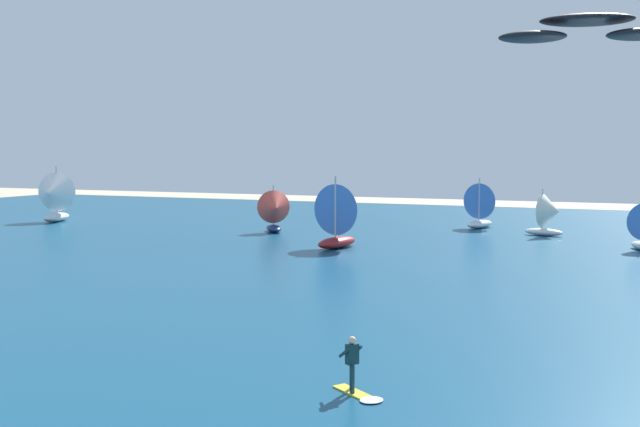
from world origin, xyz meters
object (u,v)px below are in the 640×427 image
sailboat_center_horizon (53,197)px  sailboat_trailing (549,215)px  kite (587,29)px  sailboat_far_left (275,211)px  sailboat_near_shore (483,205)px  kitesurfer (356,374)px  sailboat_leading (342,215)px

sailboat_center_horizon → sailboat_trailing: 47.37m
kite → sailboat_far_left: size_ratio=1.50×
sailboat_far_left → sailboat_near_shore: 19.50m
kite → sailboat_near_shore: size_ratio=1.33×
kite → sailboat_far_left: kite is taller
kite → sailboat_near_shore: (-11.56, 42.04, -9.06)m
sailboat_far_left → sailboat_center_horizon: (-24.65, -0.10, 0.66)m
sailboat_near_shore → kitesurfer: bearing=-83.1°
sailboat_far_left → sailboat_near_shore: (15.78, 11.45, 0.25)m
kite → sailboat_center_horizon: kite is taller
sailboat_far_left → sailboat_center_horizon: size_ratio=0.74×
kite → sailboat_near_shore: 44.53m
sailboat_near_shore → sailboat_far_left: bearing=-144.0°
kitesurfer → sailboat_center_horizon: (-46.45, 37.93, 1.93)m
sailboat_trailing → sailboat_near_shore: 8.06m
sailboat_center_horizon → sailboat_near_shore: sailboat_center_horizon is taller
sailboat_far_left → sailboat_leading: sailboat_leading is taller
kite → sailboat_center_horizon: 60.89m
kite → sailboat_leading: (-18.33, 23.62, -8.77)m
sailboat_center_horizon → sailboat_leading: sailboat_center_horizon is taller
kite → sailboat_leading: kite is taller
sailboat_trailing → sailboat_leading: sailboat_leading is taller
sailboat_trailing → sailboat_leading: size_ratio=0.75×
sailboat_center_horizon → sailboat_leading: size_ratio=1.05×
sailboat_far_left → sailboat_leading: 11.41m
sailboat_leading → sailboat_near_shore: sailboat_leading is taller
sailboat_center_horizon → sailboat_near_shore: 42.05m
sailboat_far_left → sailboat_trailing: bearing=16.6°
sailboat_trailing → sailboat_near_shore: bearing=143.2°
sailboat_trailing → sailboat_leading: 18.98m
kitesurfer → sailboat_near_shore: (-6.02, 49.49, 1.52)m
kitesurfer → sailboat_leading: size_ratio=0.37×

